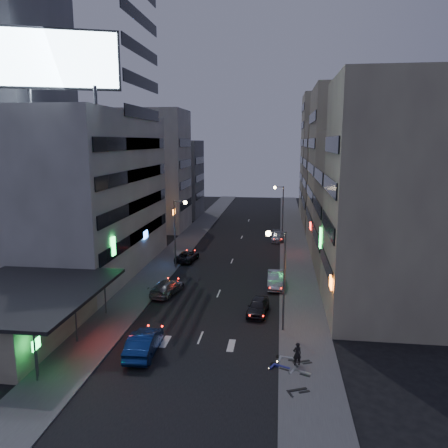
% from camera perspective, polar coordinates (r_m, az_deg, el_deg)
% --- Properties ---
extents(ground, '(180.00, 180.00, 0.00)m').
position_cam_1_polar(ground, '(31.20, -4.50, -17.71)').
color(ground, black).
rests_on(ground, ground).
extents(sidewalk_left, '(4.00, 120.00, 0.12)m').
position_cam_1_polar(sidewalk_left, '(60.31, -6.12, -3.51)').
color(sidewalk_left, '#4C4C4F').
rests_on(sidewalk_left, ground).
extents(sidewalk_right, '(4.00, 120.00, 0.12)m').
position_cam_1_polar(sidewalk_right, '(58.75, 9.28, -3.98)').
color(sidewalk_right, '#4C4C4F').
rests_on(sidewalk_right, ground).
extents(food_court, '(11.00, 13.00, 3.88)m').
position_cam_1_polar(food_court, '(37.22, -25.70, -10.59)').
color(food_court, '#BAB592').
rests_on(food_court, ground).
extents(white_building, '(14.00, 24.00, 18.00)m').
position_cam_1_polar(white_building, '(52.41, -18.54, 3.78)').
color(white_building, silver).
rests_on(white_building, ground).
extents(grey_tower, '(10.00, 14.00, 34.00)m').
position_cam_1_polar(grey_tower, '(59.15, -25.76, 11.79)').
color(grey_tower, slate).
rests_on(grey_tower, ground).
extents(shophouse_near, '(10.00, 11.00, 20.00)m').
position_cam_1_polar(shophouse_near, '(38.73, 21.04, 2.83)').
color(shophouse_near, '#BAB592').
rests_on(shophouse_near, ground).
extents(shophouse_mid, '(11.00, 12.00, 16.00)m').
position_cam_1_polar(shophouse_mid, '(50.23, 18.42, 2.36)').
color(shophouse_mid, gray).
rests_on(shophouse_mid, ground).
extents(shophouse_far, '(10.00, 14.00, 22.00)m').
position_cam_1_polar(shophouse_far, '(62.61, 15.91, 6.82)').
color(shophouse_far, '#BAB592').
rests_on(shophouse_far, ground).
extents(far_left_a, '(11.00, 10.00, 20.00)m').
position_cam_1_polar(far_left_a, '(75.07, -9.21, 6.91)').
color(far_left_a, silver).
rests_on(far_left_a, ground).
extents(far_left_b, '(12.00, 10.00, 15.00)m').
position_cam_1_polar(far_left_b, '(87.88, -7.07, 5.87)').
color(far_left_b, slate).
rests_on(far_left_b, ground).
extents(far_right_a, '(11.00, 12.00, 18.00)m').
position_cam_1_polar(far_right_a, '(77.64, 14.60, 6.09)').
color(far_right_a, gray).
rests_on(far_right_a, ground).
extents(far_right_b, '(12.00, 12.00, 24.00)m').
position_cam_1_polar(far_right_b, '(91.43, 13.93, 8.66)').
color(far_right_b, '#BAB592').
rests_on(far_right_b, ground).
extents(billboard, '(9.52, 3.75, 6.20)m').
position_cam_1_polar(billboard, '(41.87, -20.67, 19.45)').
color(billboard, '#595B60').
rests_on(billboard, white_building).
extents(street_lamp_right_near, '(1.60, 0.44, 8.02)m').
position_cam_1_polar(street_lamp_right_near, '(34.16, 7.25, -5.47)').
color(street_lamp_right_near, '#595B60').
rests_on(street_lamp_right_near, sidewalk_right).
extents(street_lamp_left, '(1.60, 0.44, 8.02)m').
position_cam_1_polar(street_lamp_left, '(51.09, -6.03, -0.01)').
color(street_lamp_left, '#595B60').
rests_on(street_lamp_left, sidewalk_left).
extents(street_lamp_right_far, '(1.60, 0.44, 8.02)m').
position_cam_1_polar(street_lamp_right_far, '(67.48, 7.38, 2.58)').
color(street_lamp_right_far, '#595B60').
rests_on(street_lamp_right_far, sidewalk_right).
extents(parked_car_right_near, '(2.09, 4.22, 1.38)m').
position_cam_1_polar(parked_car_right_near, '(38.78, 4.46, -10.70)').
color(parked_car_right_near, black).
rests_on(parked_car_right_near, ground).
extents(parked_car_right_mid, '(1.75, 4.87, 1.60)m').
position_cam_1_polar(parked_car_right_mid, '(45.74, 6.79, -7.22)').
color(parked_car_right_mid, '#AFB3B8').
rests_on(parked_car_right_mid, ground).
extents(parked_car_left, '(2.60, 4.83, 1.29)m').
position_cam_1_polar(parked_car_left, '(55.19, -4.84, -4.21)').
color(parked_car_left, '#242429').
rests_on(parked_car_left, ground).
extents(parked_car_right_far, '(1.89, 4.64, 1.35)m').
position_cam_1_polar(parked_car_right_far, '(66.52, 7.02, -1.64)').
color(parked_car_right_far, '#A6A9AE').
rests_on(parked_car_right_far, ground).
extents(road_car_blue, '(1.96, 5.06, 1.64)m').
position_cam_1_polar(road_car_blue, '(32.47, -10.44, -15.04)').
color(road_car_blue, navy).
rests_on(road_car_blue, ground).
extents(road_car_silver, '(2.90, 5.20, 1.43)m').
position_cam_1_polar(road_car_silver, '(43.72, -7.45, -8.21)').
color(road_car_silver, '#97999E').
rests_on(road_car_silver, ground).
extents(person, '(0.67, 0.55, 1.59)m').
position_cam_1_polar(person, '(30.73, 9.53, -16.38)').
color(person, black).
rests_on(person, sidewalk_right).
extents(scooter_black_a, '(1.35, 2.02, 1.18)m').
position_cam_1_polar(scooter_black_a, '(28.50, 10.70, -19.21)').
color(scooter_black_a, black).
rests_on(scooter_black_a, sidewalk_right).
extents(scooter_silver_a, '(1.33, 1.98, 1.15)m').
position_cam_1_polar(scooter_silver_a, '(29.99, 11.46, -17.65)').
color(scooter_silver_a, '#AFB0B7').
rests_on(scooter_silver_a, sidewalk_right).
extents(scooter_blue, '(1.30, 1.92, 1.12)m').
position_cam_1_polar(scooter_blue, '(30.42, 8.78, -17.16)').
color(scooter_blue, navy).
rests_on(scooter_blue, sidewalk_right).
extents(scooter_black_b, '(1.28, 1.94, 1.13)m').
position_cam_1_polar(scooter_black_b, '(31.62, 11.07, -16.10)').
color(scooter_black_b, black).
rests_on(scooter_black_b, sidewalk_right).
extents(scooter_silver_b, '(1.00, 2.10, 1.23)m').
position_cam_1_polar(scooter_silver_b, '(31.62, 9.87, -15.94)').
color(scooter_silver_b, '#A1A3A8').
rests_on(scooter_silver_b, sidewalk_right).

